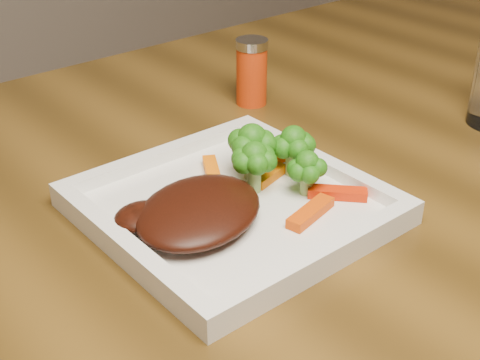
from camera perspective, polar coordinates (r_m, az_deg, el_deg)
plate at (r=0.68m, az=-0.64°, el=-2.52°), size 0.27×0.27×0.01m
steak at (r=0.64m, az=-3.53°, el=-2.64°), size 0.17×0.15×0.03m
broccoli_0 at (r=0.71m, az=1.02°, el=2.70°), size 0.08×0.08×0.07m
broccoli_1 at (r=0.72m, az=4.55°, el=2.75°), size 0.06×0.06×0.06m
broccoli_2 at (r=0.69m, az=5.74°, el=0.98°), size 0.06×0.06×0.06m
broccoli_3 at (r=0.69m, az=1.22°, el=1.31°), size 0.07×0.07×0.06m
carrot_0 at (r=0.66m, az=6.04°, el=-2.78°), size 0.07×0.03×0.01m
carrot_1 at (r=0.70m, az=8.32°, el=-1.09°), size 0.05×0.06×0.01m
carrot_3 at (r=0.76m, az=3.41°, el=2.07°), size 0.06×0.02×0.01m
carrot_4 at (r=0.73m, az=-2.43°, el=0.85°), size 0.04×0.05×0.01m
carrot_6 at (r=0.72m, az=2.56°, el=0.37°), size 0.05×0.03×0.01m
spice_shaker at (r=0.93m, az=1.00°, el=9.19°), size 0.05×0.05×0.09m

